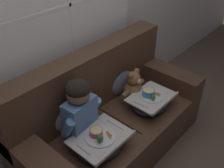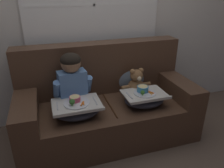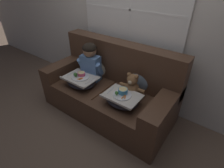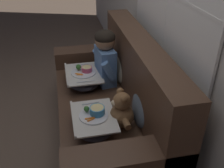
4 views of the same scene
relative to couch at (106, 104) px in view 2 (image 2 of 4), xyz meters
name	(u,v)px [view 2 (image 2 of 4)]	position (x,y,z in m)	size (l,w,h in m)	color
ground_plane	(108,134)	(0.00, -0.08, -0.35)	(14.00, 14.00, 0.00)	brown
wall_back_with_window	(93,9)	(0.00, 0.47, 0.96)	(8.00, 0.08, 2.60)	beige
couch	(106,104)	(0.00, 0.00, 0.00)	(1.84, 0.85, 0.98)	#4C3323
throw_pillow_behind_child	(71,83)	(-0.35, 0.16, 0.24)	(0.38, 0.18, 0.39)	#C1B293
throw_pillow_behind_teddy	(131,75)	(0.35, 0.16, 0.24)	(0.37, 0.18, 0.38)	slate
child_figure	(72,78)	(-0.35, -0.01, 0.36)	(0.40, 0.21, 0.56)	#5B84BC
teddy_bear	(136,84)	(0.35, -0.01, 0.20)	(0.35, 0.24, 0.32)	brown
lap_tray_child	(77,109)	(-0.35, -0.23, 0.13)	(0.45, 0.35, 0.20)	#2D2D38
lap_tray_teddy	(144,98)	(0.35, -0.23, 0.13)	(0.43, 0.33, 0.20)	#2D2D38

